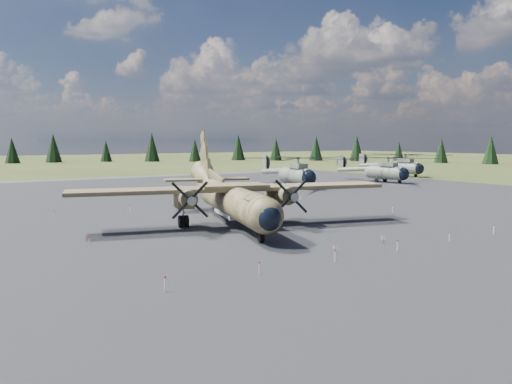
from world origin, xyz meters
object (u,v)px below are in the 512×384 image
helicopter_mid (386,165)px  helicopter_far (403,161)px  transport_plane (230,195)px  helicopter_near (296,166)px

helicopter_mid → helicopter_far: helicopter_far is taller
helicopter_mid → helicopter_far: 18.00m
helicopter_mid → transport_plane: bearing=-160.1°
helicopter_near → helicopter_mid: 20.70m
transport_plane → helicopter_mid: 54.51m
helicopter_mid → helicopter_far: (15.47, 9.20, 0.08)m
transport_plane → helicopter_near: transport_plane is taller
helicopter_mid → helicopter_near: bearing=170.0°
helicopter_near → helicopter_far: size_ratio=1.04×
helicopter_near → helicopter_mid: bearing=4.4°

